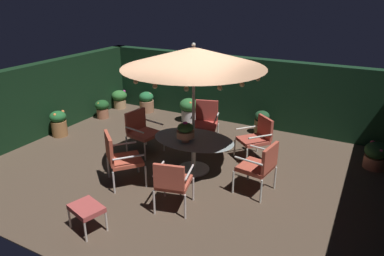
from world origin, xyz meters
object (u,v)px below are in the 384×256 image
(patio_chair_south, at_px, (172,181))
(potted_plant_back_center, at_px, (120,98))
(patio_chair_southeast, at_px, (119,156))
(potted_plant_left_near, at_px, (262,122))
(patio_chair_northeast, at_px, (206,119))
(patio_chair_east, at_px, (141,129))
(patio_umbrella, at_px, (194,57))
(potted_plant_left_far, at_px, (59,123))
(patio_chair_southwest, at_px, (261,164))
(potted_plant_front_corner, at_px, (189,109))
(ottoman_footrest, at_px, (87,209))
(centerpiece_planter, at_px, (185,131))
(potted_plant_back_right, at_px, (147,102))
(potted_plant_back_left, at_px, (376,155))
(patio_dining_table, at_px, (193,146))
(potted_plant_right_near, at_px, (102,108))
(patio_chair_north, at_px, (257,136))

(patio_chair_south, xyz_separation_m, potted_plant_back_center, (-4.31, 3.97, -0.26))
(patio_chair_southeast, distance_m, potted_plant_left_near, 4.05)
(patio_chair_northeast, bearing_deg, potted_plant_back_center, 162.55)
(patio_chair_southeast, bearing_deg, patio_chair_east, 109.49)
(patio_umbrella, bearing_deg, potted_plant_left_far, 179.73)
(patio_chair_southwest, xyz_separation_m, potted_plant_left_near, (-0.85, 2.79, -0.27))
(potted_plant_front_corner, bearing_deg, ottoman_footrest, -79.46)
(centerpiece_planter, height_order, potted_plant_back_right, centerpiece_planter)
(patio_chair_southeast, xyz_separation_m, potted_plant_left_far, (-2.88, 1.16, -0.24))
(patio_chair_southwest, bearing_deg, potted_plant_back_right, 147.53)
(ottoman_footrest, bearing_deg, potted_plant_back_left, 48.55)
(patio_dining_table, relative_size, potted_plant_back_left, 3.00)
(potted_plant_back_right, xyz_separation_m, potted_plant_left_near, (3.61, -0.05, 0.00))
(potted_plant_back_center, xyz_separation_m, potted_plant_back_left, (7.26, -0.68, -0.01))
(potted_plant_back_left, bearing_deg, potted_plant_left_far, -165.61)
(patio_chair_east, xyz_separation_m, potted_plant_back_right, (-1.52, 2.37, -0.23))
(centerpiece_planter, bearing_deg, patio_umbrella, 71.55)
(patio_chair_southeast, height_order, patio_chair_southwest, patio_chair_southeast)
(ottoman_footrest, relative_size, potted_plant_back_center, 1.08)
(ottoman_footrest, bearing_deg, patio_dining_table, 77.86)
(patio_chair_northeast, distance_m, patio_chair_southwest, 2.50)
(patio_chair_south, bearing_deg, patio_chair_northeast, 105.30)
(potted_plant_front_corner, bearing_deg, potted_plant_back_center, 179.39)
(centerpiece_planter, relative_size, patio_chair_southeast, 0.41)
(patio_dining_table, bearing_deg, patio_chair_southwest, -8.17)
(potted_plant_back_center, bearing_deg, potted_plant_front_corner, -0.61)
(ottoman_footrest, xyz_separation_m, potted_plant_left_near, (1.16, 5.07, -0.05))
(patio_umbrella, bearing_deg, patio_chair_east, 170.17)
(patio_chair_east, xyz_separation_m, potted_plant_left_near, (2.09, 2.32, -0.23))
(patio_umbrella, height_order, patio_chair_northeast, patio_umbrella)
(patio_chair_south, relative_size, potted_plant_back_center, 1.69)
(patio_chair_south, bearing_deg, potted_plant_left_far, 161.01)
(patio_chair_southeast, distance_m, potted_plant_right_near, 3.91)
(ottoman_footrest, distance_m, potted_plant_front_corner, 5.09)
(potted_plant_right_near, bearing_deg, patio_chair_north, -5.25)
(patio_chair_southwest, xyz_separation_m, potted_plant_left_far, (-5.33, 0.23, -0.23))
(patio_chair_southeast, bearing_deg, patio_chair_north, 49.29)
(patio_chair_southeast, xyz_separation_m, patio_chair_southwest, (2.44, 0.93, -0.01))
(patio_chair_northeast, xyz_separation_m, ottoman_footrest, (-0.11, -3.92, -0.21))
(potted_plant_right_near, bearing_deg, potted_plant_left_near, 12.92)
(patio_umbrella, height_order, potted_plant_left_far, patio_umbrella)
(patio_umbrella, height_order, ottoman_footrest, patio_umbrella)
(patio_chair_southeast, bearing_deg, potted_plant_back_center, 128.98)
(patio_chair_southwest, bearing_deg, patio_chair_northeast, 139.07)
(patio_chair_northeast, relative_size, patio_chair_east, 1.06)
(patio_umbrella, height_order, patio_chair_south, patio_umbrella)
(patio_chair_southeast, bearing_deg, potted_plant_left_near, 66.74)
(patio_chair_east, bearing_deg, centerpiece_planter, -18.32)
(patio_chair_north, xyz_separation_m, potted_plant_back_right, (-3.96, 1.50, -0.22))
(patio_chair_east, bearing_deg, potted_plant_left_near, 48.00)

